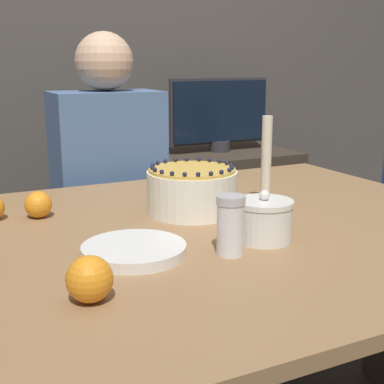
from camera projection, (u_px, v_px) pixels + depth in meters
The scene contains 12 objects.
wall_behind at pixel (85, 33), 2.48m from camera, with size 8.00×0.05×2.60m.
dining_table at pixel (238, 260), 1.41m from camera, with size 1.36×1.20×0.76m.
cake at pixel (192, 191), 1.46m from camera, with size 0.25×0.25×0.14m.
sugar_bowl at pixel (264, 220), 1.24m from camera, with size 0.13×0.13×0.12m.
sugar_shaker at pixel (230, 225), 1.14m from camera, with size 0.06×0.06×0.13m.
plate_stack at pixel (134, 250), 1.15m from camera, with size 0.23×0.23×0.02m.
candle at pixel (266, 171), 1.52m from camera, with size 0.06×0.06×0.26m.
orange_fruit_0 at pixel (38, 204), 1.42m from camera, with size 0.07×0.07×0.07m.
orange_fruit_1 at pixel (90, 279), 0.92m from camera, with size 0.08×0.08×0.08m.
person_man_blue_shirt at pixel (110, 222), 2.08m from camera, with size 0.40×0.34×1.28m.
side_cabinet at pixel (219, 225), 2.68m from camera, with size 0.68×0.50×0.75m.
tv_monitor at pixel (220, 113), 2.55m from camera, with size 0.52×0.10×0.35m.
Camera 1 is at (-0.70, -1.13, 1.17)m, focal length 50.00 mm.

